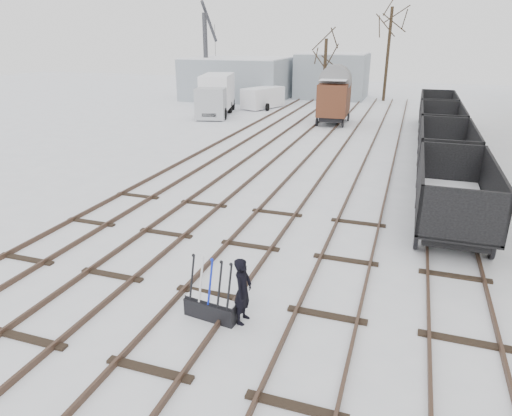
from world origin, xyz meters
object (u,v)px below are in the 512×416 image
at_px(panel_van, 263,98).
at_px(crane, 207,75).
at_px(worker, 243,291).
at_px(ground_frame, 212,307).
at_px(box_van_wagon, 334,97).
at_px(lorry, 216,95).
at_px(freight_wagon_a, 453,205).

height_order(panel_van, crane, crane).
height_order(worker, panel_van, panel_van).
bearing_deg(ground_frame, box_van_wagon, 101.17).
relative_size(worker, lorry, 0.22).
xyz_separation_m(ground_frame, worker, (0.75, 0.10, 0.52)).
height_order(ground_frame, freight_wagon_a, freight_wagon_a).
distance_m(freight_wagon_a, lorry, 26.04).
relative_size(box_van_wagon, crane, 0.48).
bearing_deg(box_van_wagon, lorry, 171.50).
distance_m(freight_wagon_a, box_van_wagon, 20.06).
bearing_deg(panel_van, lorry, -98.46).
distance_m(box_van_wagon, lorry, 9.97).
distance_m(worker, box_van_wagon, 26.05).
xyz_separation_m(worker, crane, (-16.98, 35.43, 1.64)).
bearing_deg(worker, panel_van, 19.58).
bearing_deg(crane, ground_frame, -75.16).
distance_m(worker, freight_wagon_a, 8.70).
relative_size(ground_frame, lorry, 0.20).
distance_m(worker, lorry, 29.52).
bearing_deg(worker, freight_wagon_a, -31.34).
xyz_separation_m(ground_frame, freight_wagon_a, (5.57, 7.33, 0.63)).
xyz_separation_m(lorry, crane, (-4.65, 8.62, 0.81)).
height_order(lorry, crane, crane).
bearing_deg(crane, panel_van, -39.08).
bearing_deg(box_van_wagon, panel_van, 140.07).
bearing_deg(crane, worker, -74.11).
bearing_deg(ground_frame, freight_wagon_a, 60.30).
bearing_deg(freight_wagon_a, lorry, 131.23).
distance_m(worker, crane, 39.32).
bearing_deg(worker, lorry, 27.05).
bearing_deg(freight_wagon_a, panel_van, 121.10).
bearing_deg(ground_frame, lorry, 120.82).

